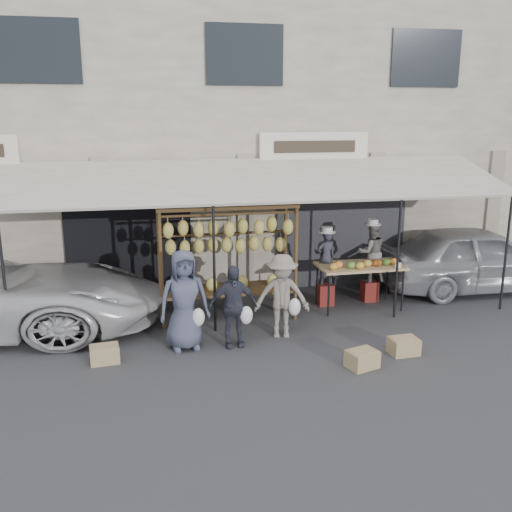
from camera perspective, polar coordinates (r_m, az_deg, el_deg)
The scene contains 16 objects.
ground_plane at distance 9.64m, azimuth 2.83°, elevation -9.48°, with size 90.00×90.00×0.00m, color #2D2D30.
shophouse at distance 15.20m, azimuth -3.26°, elevation 13.35°, with size 24.00×6.15×7.30m.
awning at distance 11.12m, azimuth 0.10°, elevation 7.52°, with size 10.00×2.35×2.92m.
banana_rack at distance 10.69m, azimuth -2.93°, elevation 1.75°, with size 2.60×0.90×2.24m.
produce_table at distance 11.55m, azimuth 10.45°, elevation -1.04°, with size 1.70×0.90×1.04m.
vendor_left at distance 11.65m, azimuth 7.03°, elevation -0.16°, with size 0.41×0.27×1.12m, color #31313C.
vendor_right at distance 12.04m, azimuth 11.45°, elevation 0.37°, with size 0.60×0.47×1.24m, color slate.
customer_left at distance 9.53m, azimuth -7.20°, elevation -4.39°, with size 0.83×0.54×1.70m, color #42485C.
customer_mid at distance 9.60m, azimuth -2.33°, elevation -5.02°, with size 0.83×0.35×1.42m, color #313442.
customer_right at distance 9.98m, azimuth 2.60°, elevation -4.03°, with size 0.97×0.56×1.50m, color gray.
stool_left at distance 11.86m, azimuth 6.91°, elevation -3.81°, with size 0.31×0.31×0.44m, color maroon.
stool_right at distance 12.26m, azimuth 11.26°, elevation -3.42°, with size 0.31×0.31×0.43m, color maroon.
crate_near_a at distance 9.16m, azimuth 10.57°, elevation -10.10°, with size 0.46×0.35×0.27m, color tan.
crate_near_b at distance 9.78m, azimuth 14.55°, elevation -8.71°, with size 0.46×0.35×0.27m, color tan.
crate_far at distance 9.50m, azimuth -14.91°, elevation -9.46°, with size 0.45×0.34×0.27m, color tan.
sedan at distance 13.49m, azimuth 21.17°, elevation -0.18°, with size 1.75×4.34×1.48m, color gray.
Camera 1 is at (-2.24, -8.54, 3.87)m, focal length 40.00 mm.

